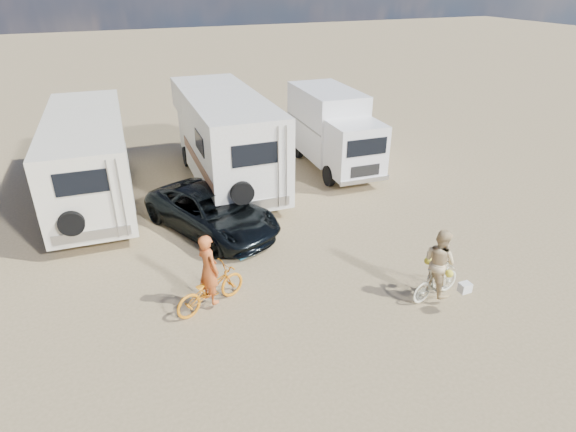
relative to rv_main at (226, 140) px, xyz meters
name	(u,v)px	position (x,y,z in m)	size (l,w,h in m)	color
ground	(308,273)	(0.30, -7.28, -1.76)	(140.00, 140.00, 0.00)	#9E875E
rv_main	(226,140)	(0.00, 0.00, 0.00)	(2.73, 8.01, 3.52)	white
rv_left	(90,161)	(-5.03, 0.16, -0.20)	(2.59, 8.45, 3.13)	white
box_truck	(334,132)	(4.68, -0.17, -0.14)	(2.16, 5.78, 3.24)	white
dark_suv	(212,211)	(-1.57, -3.78, -1.07)	(2.30, 4.98, 1.38)	black
bike_man	(210,289)	(-2.60, -7.72, -1.24)	(0.70, 2.00, 1.05)	orange
bike_woman	(436,281)	(2.91, -9.53, -1.28)	(0.45, 1.60, 0.96)	beige
rider_man	(209,275)	(-2.60, -7.72, -0.82)	(0.69, 0.45, 1.88)	#C95B26
rider_woman	(438,268)	(2.91, -9.53, -0.86)	(0.88, 0.69, 1.81)	#D5B987
bike_parked	(357,172)	(4.86, -1.92, -1.34)	(0.56, 1.60, 0.84)	#272A27
cooler	(243,247)	(-1.10, -5.62, -1.52)	(0.61, 0.44, 0.49)	#1F6682
crate	(256,221)	(-0.14, -4.01, -1.60)	(0.41, 0.41, 0.33)	olive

